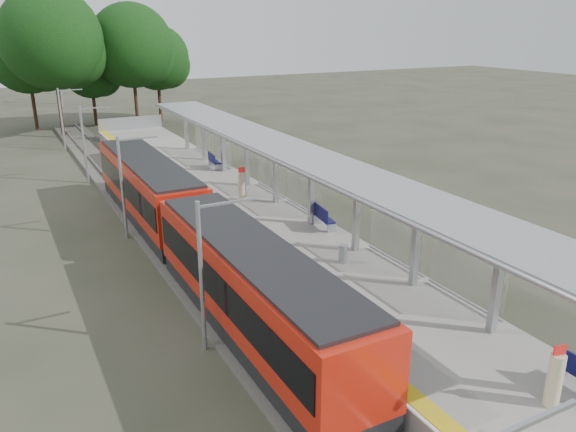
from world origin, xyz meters
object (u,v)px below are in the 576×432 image
object	(u,v)px
bench_mid	(323,217)
litter_bin	(343,254)
info_pillar_far	(242,186)
train	(189,226)
bench_far	(213,160)
info_pillar_near	(555,380)

from	to	relation	value
bench_mid	litter_bin	size ratio (longest dim) A/B	2.20
info_pillar_far	litter_bin	size ratio (longest dim) A/B	2.47
bench_mid	info_pillar_far	bearing A→B (deg)	114.57
train	info_pillar_far	size ratio (longest dim) A/B	13.96
bench_mid	info_pillar_far	xyz separation A→B (m)	(-1.71, 6.12, 0.24)
train	info_pillar_far	distance (m)	7.35
bench_mid	info_pillar_far	size ratio (longest dim) A/B	0.89
train	bench_far	bearing A→B (deg)	65.14
bench_mid	train	bearing A→B (deg)	-176.99
bench_mid	info_pillar_far	world-z (taller)	info_pillar_far
bench_far	litter_bin	bearing A→B (deg)	-88.46
bench_mid	litter_bin	distance (m)	4.25
info_pillar_near	litter_bin	xyz separation A→B (m)	(0.25, 10.60, -0.40)
info_pillar_near	info_pillar_far	distance (m)	20.73
train	bench_mid	size ratio (longest dim) A/B	15.62
train	bench_mid	bearing A→B (deg)	-5.92
bench_far	info_pillar_far	xyz separation A→B (m)	(-1.17, -7.80, 0.28)
info_pillar_near	info_pillar_far	bearing A→B (deg)	104.86
info_pillar_far	info_pillar_near	bearing A→B (deg)	-84.59
train	info_pillar_far	bearing A→B (deg)	47.60
train	info_pillar_near	xyz separation A→B (m)	(5.01, -15.30, -0.25)
bench_far	info_pillar_near	xyz separation A→B (m)	(-1.12, -28.53, 0.22)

